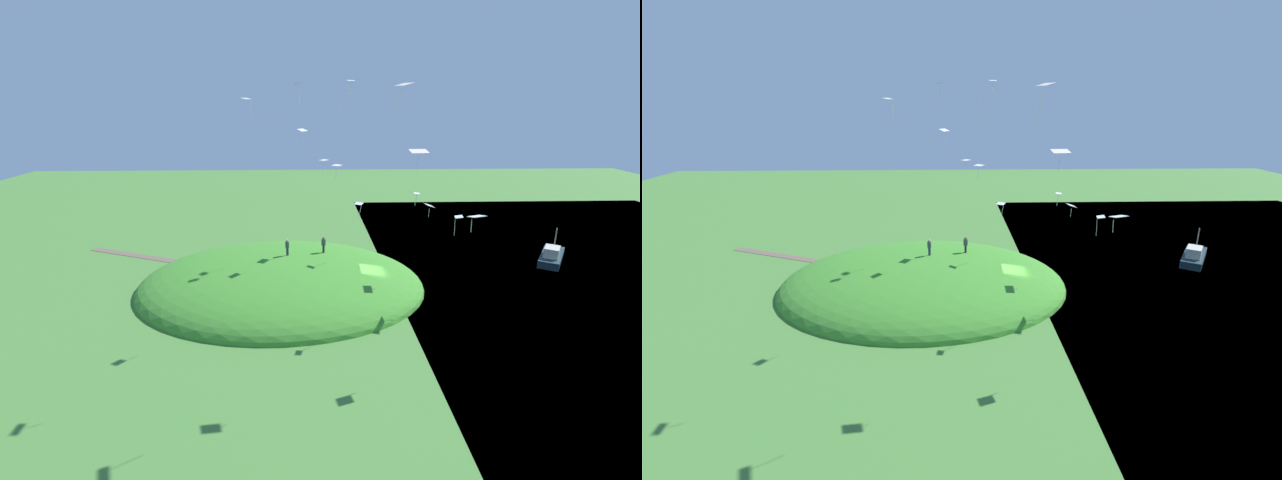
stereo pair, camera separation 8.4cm
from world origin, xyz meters
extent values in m
plane|color=#457A34|center=(0.00, 0.00, 0.00)|extent=(160.00, 160.00, 0.00)
ellipsoid|color=#3D872A|center=(9.40, -1.58, 0.00)|extent=(30.00, 24.68, 6.00)
cube|color=brown|center=(26.55, -10.75, 0.02)|extent=(16.75, 7.92, 0.04)
cube|color=#162830|center=(-23.22, -7.90, 0.46)|extent=(5.92, 7.24, 0.92)
cube|color=#AFACA0|center=(-22.62, -7.00, 1.50)|extent=(2.64, 2.84, 1.16)
cylinder|color=gray|center=(-24.23, -9.39, 2.32)|extent=(0.14, 0.14, 2.81)
cube|color=#25294D|center=(8.75, -2.72, 3.41)|extent=(0.26, 0.20, 0.86)
cylinder|color=#37424E|center=(8.75, -2.72, 4.18)|extent=(0.54, 0.54, 0.68)
sphere|color=tan|center=(8.75, -2.72, 4.65)|extent=(0.26, 0.26, 0.26)
cube|color=black|center=(4.84, -3.98, 3.23)|extent=(0.25, 0.30, 0.86)
cylinder|color=#394341|center=(4.84, -3.98, 4.00)|extent=(0.65, 0.65, 0.68)
sphere|color=brown|center=(4.84, -3.98, 4.47)|extent=(0.26, 0.26, 0.26)
cube|color=silver|center=(-5.21, 12.31, 11.18)|extent=(1.32, 1.12, 0.14)
cylinder|color=silver|center=(-4.97, 12.10, 10.42)|extent=(0.09, 0.08, 0.96)
cube|color=white|center=(4.87, -2.58, 13.11)|extent=(1.12, 1.12, 0.04)
cylinder|color=white|center=(4.97, -2.44, 12.32)|extent=(0.10, 0.16, 1.12)
cube|color=silver|center=(-0.74, 12.58, 15.71)|extent=(1.27, 0.94, 0.21)
cylinder|color=silver|center=(-0.62, 12.82, 14.95)|extent=(0.11, 0.11, 0.92)
cube|color=white|center=(1.32, -2.13, 8.74)|extent=(1.03, 0.94, 0.17)
cylinder|color=white|center=(1.14, -2.43, 7.74)|extent=(0.27, 0.24, 1.56)
cube|color=white|center=(3.32, -6.19, 18.47)|extent=(0.93, 0.97, 0.06)
cylinder|color=white|center=(3.18, -6.07, 17.47)|extent=(0.08, 0.25, 1.59)
cube|color=white|center=(6.95, 4.92, 16.55)|extent=(0.93, 0.99, 0.21)
cylinder|color=white|center=(6.88, 4.75, 15.78)|extent=(0.12, 0.13, 1.12)
cube|color=silver|center=(-6.84, 4.31, 8.99)|extent=(0.85, 1.08, 0.14)
cylinder|color=silver|center=(-6.59, 4.19, 7.97)|extent=(0.12, 0.14, 1.56)
cube|color=white|center=(-5.08, 0.95, 9.24)|extent=(0.90, 1.20, 0.27)
cylinder|color=white|center=(-5.04, 1.14, 8.55)|extent=(0.08, 0.11, 0.83)
cube|color=silver|center=(7.28, 10.33, 19.96)|extent=(0.75, 1.05, 0.24)
cylinder|color=silver|center=(7.10, 10.38, 19.21)|extent=(0.08, 0.14, 1.01)
cube|color=silver|center=(-2.41, 6.30, 11.55)|extent=(0.61, 0.76, 0.07)
cylinder|color=silver|center=(-2.43, 6.08, 10.91)|extent=(0.13, 0.16, 0.95)
cube|color=white|center=(10.59, 11.42, 19.01)|extent=(0.72, 0.79, 0.10)
cylinder|color=white|center=(10.30, 11.27, 18.29)|extent=(0.10, 0.06, 1.11)
cube|color=white|center=(1.98, -6.09, 20.71)|extent=(0.89, 0.71, 0.13)
cylinder|color=white|center=(2.06, -5.94, 19.88)|extent=(0.10, 0.11, 1.26)
cube|color=white|center=(3.37, -5.25, 12.19)|extent=(1.26, 1.42, 0.06)
cylinder|color=white|center=(3.48, -5.11, 11.29)|extent=(0.09, 0.20, 1.22)
cube|color=white|center=(0.77, 13.98, 19.82)|extent=(1.13, 1.30, 0.21)
cylinder|color=white|center=(1.01, 13.77, 18.57)|extent=(0.16, 0.17, 1.97)
camera|label=1|loc=(6.76, 41.71, 19.11)|focal=24.77mm
camera|label=2|loc=(6.67, 41.71, 19.11)|focal=24.77mm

